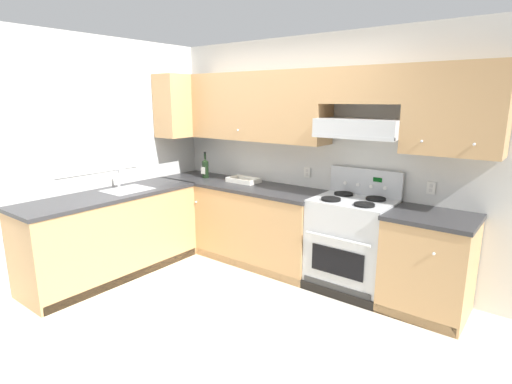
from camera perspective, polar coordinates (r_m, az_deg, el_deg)
The scene contains 8 objects.
ground_plane at distance 3.89m, azimuth -8.81°, elevation -16.01°, with size 7.04×7.04×0.00m, color beige.
wall_back at distance 4.40m, azimuth 8.89°, elevation 7.65°, with size 4.68×0.57×2.55m.
wall_left at distance 4.85m, azimuth -20.58°, elevation 5.86°, with size 0.47×4.00×2.55m.
counter_back_run at distance 4.54m, azimuth 3.05°, elevation -5.33°, with size 3.60×0.65×0.91m.
counter_left_run at distance 4.63m, azimuth -19.78°, elevation -5.64°, with size 0.63×1.91×1.13m.
stove at distance 4.13m, azimuth 13.37°, elevation -7.16°, with size 0.76×0.62×1.20m.
wine_bottle at distance 5.11m, azimuth -7.23°, elevation 3.44°, with size 0.08×0.08×0.33m.
bowl at distance 4.81m, azimuth -1.78°, elevation 1.61°, with size 0.38×0.23×0.06m.
Camera 1 is at (2.50, -2.31, 1.88)m, focal length 28.07 mm.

